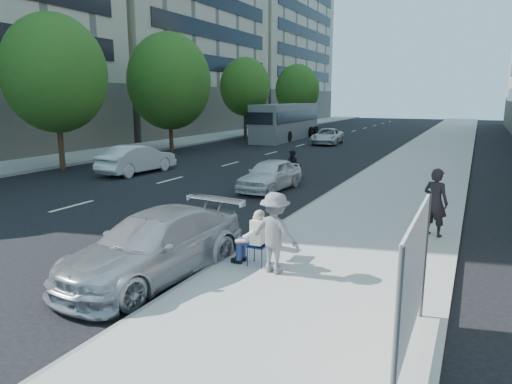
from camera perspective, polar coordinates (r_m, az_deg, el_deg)
The scene contains 18 objects.
ground at distance 12.40m, azimuth -8.32°, elevation -6.81°, with size 160.00×160.00×0.00m, color black.
near_sidewalk at distance 30.06m, azimuth 20.56°, elevation 3.67°, with size 5.00×120.00×0.15m, color #A9A79E.
far_sidewalk at distance 38.01m, azimuth -12.43°, elevation 5.69°, with size 4.50×120.00×0.15m, color #A9A79E.
far_bldg_north at distance 81.15m, azimuth -1.32°, elevation 18.91°, with size 22.00×28.00×28.00m, color beige.
tree_far_b at distance 27.01m, azimuth -23.86°, elevation 13.36°, with size 5.40×5.40×8.24m.
tree_far_c at distance 34.39m, azimuth -10.80°, elevation 13.40°, with size 6.00×6.00×8.47m.
tree_far_d at distance 44.62m, azimuth -1.37°, elevation 13.01°, with size 4.80×4.80×7.65m.
tree_far_e at distance 57.43m, azimuth 5.18°, elevation 12.59°, with size 5.40×5.40×7.89m.
seated_protester at distance 10.43m, azimuth -0.23°, elevation -5.25°, with size 0.83×1.12×1.31m.
jogger at distance 9.92m, azimuth 2.38°, elevation -5.12°, with size 1.16×0.66×1.79m, color slate.
pedestrian_woman at distance 13.44m, azimuth 21.52°, elevation -1.20°, with size 0.69×0.45×1.90m, color black.
protest_banner at distance 6.92m, azimuth 19.01°, elevation -10.31°, with size 0.08×3.06×2.20m.
parked_sedan at distance 10.40m, azimuth -12.53°, elevation -6.52°, with size 2.00×4.91×1.43m, color #A7A9AE.
white_sedan_near at distance 19.54m, azimuth 1.77°, elevation 2.17°, with size 1.58×3.92×1.33m, color silver.
white_sedan_mid at distance 24.75m, azimuth -14.64°, elevation 4.00°, with size 1.57×4.50×1.48m, color silver.
white_sedan_far at distance 39.48m, azimuth 8.93°, elevation 6.89°, with size 2.19×4.74×1.32m, color silver.
motorcycle at distance 22.22m, azimuth 4.64°, elevation 3.23°, with size 0.72×2.04×1.42m.
bus at distance 43.50m, azimuth 3.84°, elevation 8.74°, with size 3.01×12.13×3.30m.
Camera 1 is at (6.67, -9.69, 3.93)m, focal length 32.00 mm.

